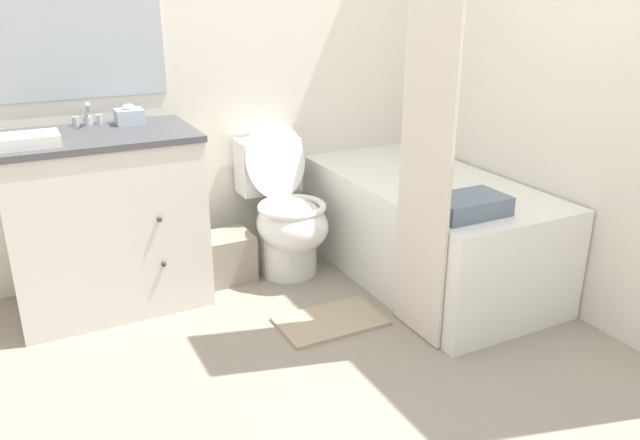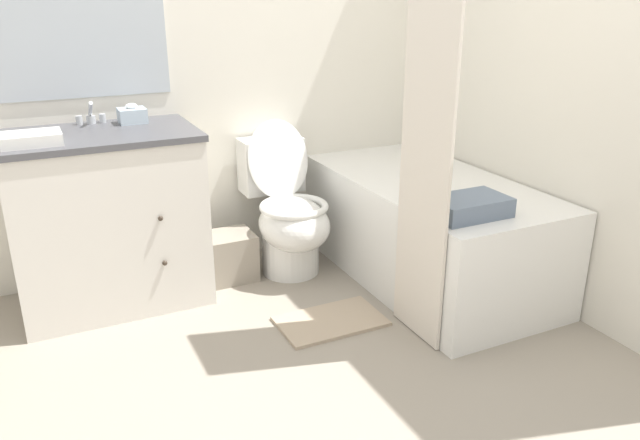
{
  "view_description": "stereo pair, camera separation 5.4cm",
  "coord_description": "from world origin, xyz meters",
  "px_view_note": "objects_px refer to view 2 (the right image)",
  "views": [
    {
      "loc": [
        -1.11,
        -1.55,
        1.5
      ],
      "look_at": [
        0.07,
        0.78,
        0.52
      ],
      "focal_mm": 35.0,
      "sensor_mm": 36.0,
      "label": 1
    },
    {
      "loc": [
        -1.07,
        -1.57,
        1.5
      ],
      "look_at": [
        0.07,
        0.78,
        0.52
      ],
      "focal_mm": 35.0,
      "sensor_mm": 36.0,
      "label": 2
    }
  ],
  "objects_px": {
    "toilet": "(288,216)",
    "bathtub": "(427,228)",
    "wastebasket": "(229,257)",
    "sink_faucet": "(91,117)",
    "tissue_box": "(132,115)",
    "bath_towel_folded": "(469,206)",
    "bath_mat": "(331,321)",
    "hand_towel_folded": "(31,139)",
    "vanity_cabinet": "(108,217)"
  },
  "relations": [
    {
      "from": "sink_faucet",
      "to": "wastebasket",
      "type": "relative_size",
      "value": 0.52
    },
    {
      "from": "toilet",
      "to": "wastebasket",
      "type": "bearing_deg",
      "value": 173.72
    },
    {
      "from": "wastebasket",
      "to": "bath_mat",
      "type": "height_order",
      "value": "wastebasket"
    },
    {
      "from": "vanity_cabinet",
      "to": "hand_towel_folded",
      "type": "distance_m",
      "value": 0.55
    },
    {
      "from": "toilet",
      "to": "bathtub",
      "type": "bearing_deg",
      "value": -31.84
    },
    {
      "from": "toilet",
      "to": "bath_towel_folded",
      "type": "bearing_deg",
      "value": -62.78
    },
    {
      "from": "wastebasket",
      "to": "bath_mat",
      "type": "distance_m",
      "value": 0.74
    },
    {
      "from": "bath_mat",
      "to": "hand_towel_folded",
      "type": "bearing_deg",
      "value": 154.04
    },
    {
      "from": "bathtub",
      "to": "tissue_box",
      "type": "xyz_separation_m",
      "value": [
        -1.38,
        0.61,
        0.62
      ]
    },
    {
      "from": "tissue_box",
      "to": "bath_mat",
      "type": "relative_size",
      "value": 0.27
    },
    {
      "from": "sink_faucet",
      "to": "wastebasket",
      "type": "xyz_separation_m",
      "value": [
        0.59,
        -0.23,
        -0.77
      ]
    },
    {
      "from": "tissue_box",
      "to": "bath_towel_folded",
      "type": "relative_size",
      "value": 0.39
    },
    {
      "from": "toilet",
      "to": "sink_faucet",
      "type": "bearing_deg",
      "value": 163.94
    },
    {
      "from": "sink_faucet",
      "to": "tissue_box",
      "type": "relative_size",
      "value": 1.08
    },
    {
      "from": "vanity_cabinet",
      "to": "bathtub",
      "type": "distance_m",
      "value": 1.65
    },
    {
      "from": "vanity_cabinet",
      "to": "wastebasket",
      "type": "relative_size",
      "value": 3.28
    },
    {
      "from": "tissue_box",
      "to": "bath_mat",
      "type": "distance_m",
      "value": 1.41
    },
    {
      "from": "wastebasket",
      "to": "sink_faucet",
      "type": "bearing_deg",
      "value": 158.7
    },
    {
      "from": "bath_mat",
      "to": "bathtub",
      "type": "bearing_deg",
      "value": 18.72
    },
    {
      "from": "bath_towel_folded",
      "to": "sink_faucet",
      "type": "bearing_deg",
      "value": 139.67
    },
    {
      "from": "vanity_cabinet",
      "to": "bathtub",
      "type": "xyz_separation_m",
      "value": [
        1.57,
        -0.46,
        -0.16
      ]
    },
    {
      "from": "vanity_cabinet",
      "to": "wastebasket",
      "type": "xyz_separation_m",
      "value": [
        0.59,
        -0.03,
        -0.31
      ]
    },
    {
      "from": "toilet",
      "to": "bath_towel_folded",
      "type": "relative_size",
      "value": 2.43
    },
    {
      "from": "vanity_cabinet",
      "to": "toilet",
      "type": "height_order",
      "value": "vanity_cabinet"
    },
    {
      "from": "vanity_cabinet",
      "to": "bath_mat",
      "type": "relative_size",
      "value": 1.8
    },
    {
      "from": "sink_faucet",
      "to": "wastebasket",
      "type": "distance_m",
      "value": 1.0
    },
    {
      "from": "wastebasket",
      "to": "hand_towel_folded",
      "type": "distance_m",
      "value": 1.17
    },
    {
      "from": "sink_faucet",
      "to": "toilet",
      "type": "bearing_deg",
      "value": -16.06
    },
    {
      "from": "bathtub",
      "to": "bath_towel_folded",
      "type": "height_order",
      "value": "bath_towel_folded"
    },
    {
      "from": "sink_faucet",
      "to": "bath_towel_folded",
      "type": "bearing_deg",
      "value": -40.33
    },
    {
      "from": "wastebasket",
      "to": "tissue_box",
      "type": "distance_m",
      "value": 0.89
    },
    {
      "from": "bath_towel_folded",
      "to": "toilet",
      "type": "bearing_deg",
      "value": 117.22
    },
    {
      "from": "hand_towel_folded",
      "to": "bath_mat",
      "type": "xyz_separation_m",
      "value": [
        1.15,
        -0.56,
        -0.88
      ]
    },
    {
      "from": "hand_towel_folded",
      "to": "sink_faucet",
      "type": "bearing_deg",
      "value": 50.17
    },
    {
      "from": "tissue_box",
      "to": "bath_towel_folded",
      "type": "xyz_separation_m",
      "value": [
        1.21,
        -1.13,
        -0.31
      ]
    },
    {
      "from": "toilet",
      "to": "tissue_box",
      "type": "distance_m",
      "value": 0.96
    },
    {
      "from": "toilet",
      "to": "bathtub",
      "type": "distance_m",
      "value": 0.76
    },
    {
      "from": "sink_faucet",
      "to": "bathtub",
      "type": "bearing_deg",
      "value": -23.0
    },
    {
      "from": "bath_towel_folded",
      "to": "bathtub",
      "type": "bearing_deg",
      "value": 72.1
    },
    {
      "from": "sink_faucet",
      "to": "tissue_box",
      "type": "distance_m",
      "value": 0.2
    },
    {
      "from": "toilet",
      "to": "hand_towel_folded",
      "type": "distance_m",
      "value": 1.34
    },
    {
      "from": "tissue_box",
      "to": "hand_towel_folded",
      "type": "bearing_deg",
      "value": -149.16
    },
    {
      "from": "wastebasket",
      "to": "vanity_cabinet",
      "type": "bearing_deg",
      "value": 177.36
    },
    {
      "from": "bath_towel_folded",
      "to": "bath_mat",
      "type": "relative_size",
      "value": 0.68
    },
    {
      "from": "bathtub",
      "to": "bath_mat",
      "type": "bearing_deg",
      "value": -161.28
    },
    {
      "from": "bathtub",
      "to": "bath_towel_folded",
      "type": "xyz_separation_m",
      "value": [
        -0.17,
        -0.52,
        0.32
      ]
    },
    {
      "from": "vanity_cabinet",
      "to": "tissue_box",
      "type": "bearing_deg",
      "value": 37.3
    },
    {
      "from": "bathtub",
      "to": "bath_towel_folded",
      "type": "relative_size",
      "value": 4.39
    },
    {
      "from": "vanity_cabinet",
      "to": "hand_towel_folded",
      "type": "xyz_separation_m",
      "value": [
        -0.28,
        -0.14,
        0.45
      ]
    },
    {
      "from": "toilet",
      "to": "wastebasket",
      "type": "relative_size",
      "value": 3.03
    }
  ]
}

